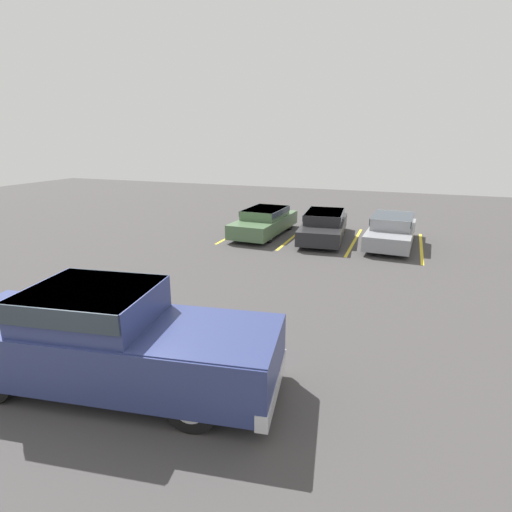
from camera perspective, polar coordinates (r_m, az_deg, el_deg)
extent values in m
plane|color=#423F3F|center=(8.31, -22.42, -16.22)|extent=(60.00, 60.00, 0.00)
cube|color=yellow|center=(19.15, -2.42, 3.51)|extent=(0.12, 5.09, 0.01)
cube|color=yellow|center=(18.29, 5.41, 2.81)|extent=(0.12, 5.09, 0.01)
cube|color=yellow|center=(17.79, 13.84, 2.01)|extent=(0.12, 5.09, 0.01)
cube|color=yellow|center=(17.70, 22.54, 1.14)|extent=(0.12, 5.09, 0.01)
cube|color=navy|center=(7.69, -19.82, -12.22)|extent=(6.15, 2.84, 0.99)
cube|color=navy|center=(7.51, -22.36, -6.45)|extent=(2.39, 2.09, 0.62)
cube|color=#2D3842|center=(7.46, -22.48, -5.47)|extent=(2.35, 2.14, 0.34)
cube|color=navy|center=(6.75, -6.26, -11.19)|extent=(2.46, 2.17, 0.14)
cube|color=silver|center=(6.97, 2.35, -18.00)|extent=(0.51, 1.97, 0.28)
cylinder|color=black|center=(7.81, -4.89, -13.46)|extent=(0.88, 0.42, 0.85)
cylinder|color=#ADADB2|center=(7.81, -4.89, -13.46)|extent=(0.51, 0.38, 0.47)
cylinder|color=black|center=(6.55, -9.09, -20.22)|extent=(0.88, 0.42, 0.85)
cylinder|color=#ADADB2|center=(6.55, -9.09, -20.22)|extent=(0.51, 0.38, 0.47)
cylinder|color=black|center=(9.38, -26.55, -9.91)|extent=(0.88, 0.42, 0.85)
cylinder|color=#ADADB2|center=(9.38, -26.55, -9.91)|extent=(0.51, 0.38, 0.47)
cube|color=#4C6B47|center=(18.53, 1.22, 4.60)|extent=(1.91, 4.68, 0.62)
cube|color=#4C6B47|center=(18.51, 1.34, 6.21)|extent=(1.62, 2.46, 0.40)
cube|color=#2D3842|center=(18.50, 1.34, 6.45)|extent=(1.69, 2.41, 0.24)
cylinder|color=black|center=(17.09, 1.86, 3.00)|extent=(0.26, 0.65, 0.64)
cylinder|color=#ADADB2|center=(17.09, 1.86, 3.00)|extent=(0.26, 0.36, 0.35)
cylinder|color=black|center=(17.65, -2.63, 3.43)|extent=(0.26, 0.65, 0.64)
cylinder|color=#ADADB2|center=(17.65, -2.63, 3.43)|extent=(0.26, 0.36, 0.35)
cylinder|color=black|center=(19.55, 4.69, 4.69)|extent=(0.26, 0.65, 0.64)
cylinder|color=#ADADB2|center=(19.55, 4.69, 4.69)|extent=(0.26, 0.36, 0.35)
cylinder|color=black|center=(20.05, 0.67, 5.04)|extent=(0.26, 0.65, 0.64)
cylinder|color=#ADADB2|center=(20.05, 0.67, 5.04)|extent=(0.26, 0.36, 0.35)
cube|color=#232326|center=(17.95, 9.65, 3.93)|extent=(2.16, 4.91, 0.60)
cube|color=#232326|center=(17.94, 9.76, 5.60)|extent=(1.75, 2.61, 0.44)
cube|color=#2D3842|center=(17.93, 9.77, 5.88)|extent=(1.81, 2.57, 0.26)
cylinder|color=black|center=(16.59, 11.61, 2.22)|extent=(0.29, 0.65, 0.63)
cylinder|color=#ADADB2|center=(16.59, 11.61, 2.22)|extent=(0.28, 0.37, 0.35)
cylinder|color=black|center=(16.74, 6.60, 2.59)|extent=(0.29, 0.65, 0.63)
cylinder|color=#ADADB2|center=(16.74, 6.60, 2.59)|extent=(0.28, 0.37, 0.35)
cylinder|color=black|center=(19.28, 12.25, 4.18)|extent=(0.29, 0.65, 0.63)
cylinder|color=#ADADB2|center=(19.28, 12.25, 4.18)|extent=(0.28, 0.37, 0.35)
cylinder|color=black|center=(19.41, 7.92, 4.48)|extent=(0.29, 0.65, 0.63)
cylinder|color=#ADADB2|center=(19.41, 7.92, 4.48)|extent=(0.28, 0.37, 0.35)
cube|color=gray|center=(17.62, 18.73, 3.04)|extent=(1.93, 4.60, 0.58)
cube|color=gray|center=(17.60, 18.92, 4.77)|extent=(1.62, 2.42, 0.48)
cube|color=#2D3842|center=(17.58, 18.95, 5.08)|extent=(1.69, 2.38, 0.29)
cylinder|color=black|center=(16.34, 20.81, 1.30)|extent=(0.25, 0.67, 0.66)
cylinder|color=#ADADB2|center=(16.34, 20.81, 1.30)|extent=(0.25, 0.37, 0.36)
cylinder|color=black|center=(16.45, 15.73, 1.87)|extent=(0.25, 0.67, 0.66)
cylinder|color=#ADADB2|center=(16.45, 15.73, 1.87)|extent=(0.25, 0.37, 0.36)
cylinder|color=black|center=(18.89, 21.28, 3.21)|extent=(0.25, 0.67, 0.66)
cylinder|color=#ADADB2|center=(18.89, 21.28, 3.21)|extent=(0.25, 0.37, 0.36)
cylinder|color=black|center=(18.99, 16.87, 3.70)|extent=(0.25, 0.67, 0.66)
cylinder|color=#ADADB2|center=(18.99, 16.87, 3.70)|extent=(0.25, 0.37, 0.36)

